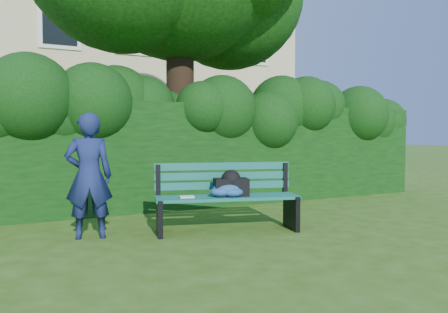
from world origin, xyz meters
name	(u,v)px	position (x,y,z in m)	size (l,w,h in m)	color
ground	(244,229)	(0.00, 0.00, 0.00)	(80.00, 80.00, 0.00)	#325510
apartment_building	(79,19)	(0.00, 13.99, 6.00)	(16.00, 8.08, 12.00)	#CFC38B
hedge	(184,155)	(0.00, 2.20, 0.90)	(10.00, 1.00, 1.80)	black
park_bench	(227,193)	(-0.24, 0.02, 0.50)	(1.93, 1.02, 0.89)	#105447
man_reading	(89,176)	(-1.94, 0.42, 0.77)	(0.56, 0.37, 1.53)	navy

